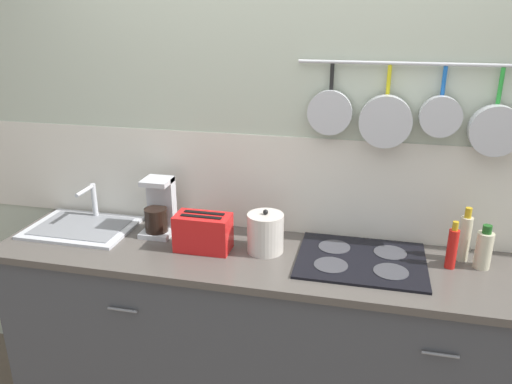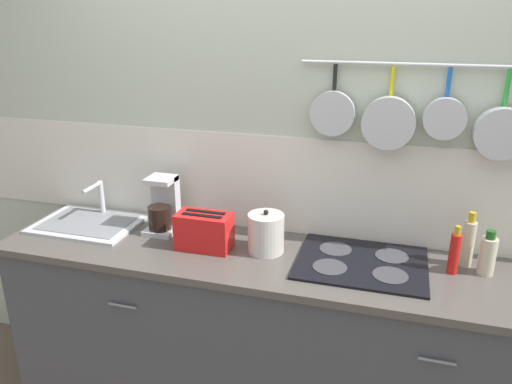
% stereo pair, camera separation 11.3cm
% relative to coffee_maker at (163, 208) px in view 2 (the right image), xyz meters
% --- Properties ---
extents(wall_back, '(7.20, 0.15, 2.60)m').
position_rel_coffee_maker_xyz_m(wall_back, '(0.66, 0.19, 0.23)').
color(wall_back, '#B2BCA8').
rests_on(wall_back, ground_plane).
extents(cabinet_base, '(2.69, 0.56, 0.90)m').
position_rel_coffee_maker_xyz_m(cabinet_base, '(0.66, -0.14, -0.60)').
color(cabinet_base, '#3F4247').
rests_on(cabinet_base, ground_plane).
extents(countertop, '(2.73, 0.58, 0.03)m').
position_rel_coffee_maker_xyz_m(countertop, '(0.66, -0.14, -0.14)').
color(countertop, '#4C4742').
rests_on(countertop, cabinet_base).
extents(sink_basin, '(0.52, 0.39, 0.20)m').
position_rel_coffee_maker_xyz_m(sink_basin, '(-0.41, -0.06, -0.10)').
color(sink_basin, '#B7BABF').
rests_on(sink_basin, countertop).
extents(coffee_maker, '(0.15, 0.18, 0.28)m').
position_rel_coffee_maker_xyz_m(coffee_maker, '(0.00, 0.00, 0.00)').
color(coffee_maker, '#B7BABF').
rests_on(coffee_maker, countertop).
extents(toaster, '(0.27, 0.14, 0.18)m').
position_rel_coffee_maker_xyz_m(toaster, '(0.28, -0.14, -0.03)').
color(toaster, red).
rests_on(toaster, countertop).
extents(kettle, '(0.17, 0.17, 0.21)m').
position_rel_coffee_maker_xyz_m(kettle, '(0.56, -0.09, -0.03)').
color(kettle, beige).
rests_on(kettle, countertop).
extents(cooktop, '(0.57, 0.45, 0.01)m').
position_rel_coffee_maker_xyz_m(cooktop, '(1.00, -0.09, -0.11)').
color(cooktop, black).
rests_on(cooktop, countertop).
extents(bottle_dish_soap, '(0.05, 0.05, 0.22)m').
position_rel_coffee_maker_xyz_m(bottle_dish_soap, '(1.38, -0.06, -0.02)').
color(bottle_dish_soap, red).
rests_on(bottle_dish_soap, countertop).
extents(bottle_cooking_wine, '(0.05, 0.05, 0.25)m').
position_rel_coffee_maker_xyz_m(bottle_cooking_wine, '(1.44, 0.03, -0.01)').
color(bottle_cooking_wine, '#BFB799').
rests_on(bottle_cooking_wine, countertop).
extents(bottle_hot_sauce, '(0.07, 0.07, 0.20)m').
position_rel_coffee_maker_xyz_m(bottle_hot_sauce, '(1.52, -0.03, -0.03)').
color(bottle_hot_sauce, '#BFB799').
rests_on(bottle_hot_sauce, countertop).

